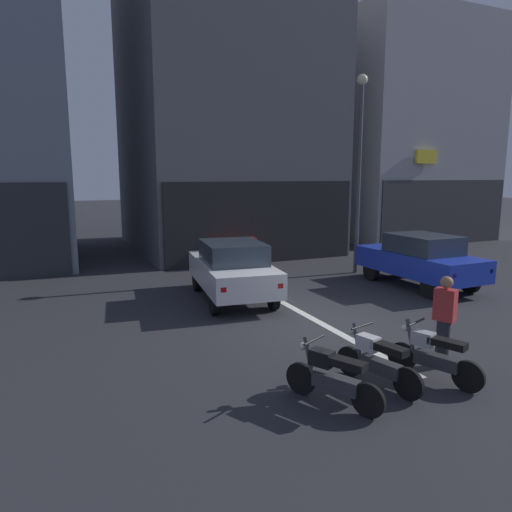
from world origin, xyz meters
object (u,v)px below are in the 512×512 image
car_white_crossing_near (232,268)px  person_by_motorcycles (444,321)px  car_red_down_street (222,237)px  street_lamp (360,155)px  car_blue_parked_kerbside (420,259)px  motorcycle_black_row_leftmost (332,376)px  motorcycle_silver_row_centre (433,355)px  motorcycle_white_row_left_mid (377,360)px

car_white_crossing_near → person_by_motorcycles: size_ratio=2.56×
car_red_down_street → person_by_motorcycles: size_ratio=2.57×
street_lamp → person_by_motorcycles: (-3.48, -7.50, -3.26)m
car_blue_parked_kerbside → motorcycle_black_row_leftmost: car_blue_parked_kerbside is taller
motorcycle_black_row_leftmost → car_blue_parked_kerbside: bearing=39.0°
person_by_motorcycles → car_blue_parked_kerbside: bearing=50.9°
motorcycle_black_row_leftmost → motorcycle_silver_row_centre: bearing=1.0°
street_lamp → motorcycle_white_row_left_mid: 9.95m
car_white_crossing_near → car_blue_parked_kerbside: same height
motorcycle_white_row_left_mid → car_blue_parked_kerbside: bearing=42.5°
motorcycle_black_row_leftmost → motorcycle_silver_row_centre: (2.01, 0.03, 0.00)m
car_red_down_street → street_lamp: street_lamp is taller
car_blue_parked_kerbside → car_red_down_street: 8.17m
car_white_crossing_near → street_lamp: bearing=17.2°
car_white_crossing_near → motorcycle_silver_row_centre: size_ratio=2.70×
motorcycle_black_row_leftmost → person_by_motorcycles: person_by_motorcycles is taller
car_white_crossing_near → motorcycle_black_row_leftmost: car_white_crossing_near is taller
car_blue_parked_kerbside → car_red_down_street: size_ratio=0.96×
car_red_down_street → motorcycle_white_row_left_mid: (-1.74, -12.35, -0.43)m
person_by_motorcycles → car_red_down_street: bearing=89.5°
car_red_down_street → motorcycle_silver_row_centre: bearing=-93.4°
street_lamp → motorcycle_silver_row_centre: bearing=-117.4°
car_blue_parked_kerbside → street_lamp: size_ratio=0.61×
street_lamp → car_white_crossing_near: bearing=-162.8°
motorcycle_black_row_leftmost → motorcycle_white_row_left_mid: same height
street_lamp → motorcycle_silver_row_centre: street_lamp is taller
car_red_down_street → motorcycle_white_row_left_mid: 12.48m
car_white_crossing_near → motorcycle_silver_row_centre: 6.39m
motorcycle_silver_row_centre → car_blue_parked_kerbside: bearing=49.1°
car_red_down_street → motorcycle_white_row_left_mid: bearing=-98.0°
street_lamp → person_by_motorcycles: street_lamp is taller
street_lamp → car_red_down_street: bearing=126.0°
car_red_down_street → motorcycle_black_row_leftmost: size_ratio=2.83×
motorcycle_black_row_leftmost → person_by_motorcycles: (2.64, 0.45, 0.40)m
motorcycle_white_row_left_mid → motorcycle_silver_row_centre: bearing=-11.0°
car_blue_parked_kerbside → street_lamp: 4.15m
car_red_down_street → motorcycle_silver_row_centre: 12.57m
car_white_crossing_near → car_red_down_street: 6.58m
motorcycle_silver_row_centre → car_red_down_street: bearing=86.6°
motorcycle_silver_row_centre → person_by_motorcycles: bearing=33.5°
car_blue_parked_kerbside → street_lamp: street_lamp is taller
car_white_crossing_near → street_lamp: 6.44m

